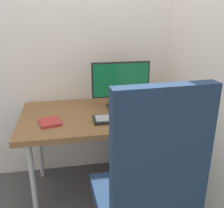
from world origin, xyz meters
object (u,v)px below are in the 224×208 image
at_px(monitor, 121,83).
at_px(coffee_mug, 179,110).
at_px(filing_cabinet, 150,152).
at_px(pen_holder, 168,101).
at_px(keyboard, 122,118).
at_px(office_chair, 147,189).
at_px(notebook, 50,122).
at_px(mouse, 163,115).

relative_size(monitor, coffee_mug, 4.36).
distance_m(filing_cabinet, pen_holder, 0.48).
xyz_separation_m(filing_cabinet, coffee_mug, (0.15, -0.17, 0.45)).
relative_size(keyboard, coffee_mug, 3.94).
bearing_deg(monitor, office_chair, -93.32).
height_order(filing_cabinet, coffee_mug, coffee_mug).
bearing_deg(notebook, filing_cabinet, -3.47).
distance_m(mouse, coffee_mug, 0.14).
xyz_separation_m(filing_cabinet, pen_holder, (0.15, 0.03, 0.46)).
distance_m(monitor, keyboard, 0.33).
relative_size(filing_cabinet, pen_holder, 3.65).
bearing_deg(keyboard, coffee_mug, 0.04).
relative_size(mouse, pen_holder, 0.53).
xyz_separation_m(monitor, notebook, (-0.57, -0.23, -0.20)).
xyz_separation_m(office_chair, coffee_mug, (0.45, 0.64, 0.17)).
relative_size(monitor, keyboard, 1.11).
relative_size(office_chair, keyboard, 2.77).
xyz_separation_m(mouse, notebook, (-0.84, 0.04, -0.01)).
distance_m(monitor, pen_holder, 0.44).
distance_m(keyboard, pen_holder, 0.49).
height_order(keyboard, mouse, mouse).
bearing_deg(pen_holder, keyboard, -155.68).
bearing_deg(notebook, office_chair, -65.90).
bearing_deg(mouse, office_chair, -122.48).
bearing_deg(notebook, pen_holder, -3.28).
bearing_deg(keyboard, mouse, -2.78).
xyz_separation_m(pen_holder, coffee_mug, (0.00, -0.20, -0.00)).
height_order(monitor, keyboard, monitor).
relative_size(office_chair, mouse, 13.49).
bearing_deg(monitor, notebook, -157.79).
height_order(mouse, notebook, mouse).
bearing_deg(notebook, mouse, -16.32).
distance_m(office_chair, notebook, 0.85).
height_order(keyboard, notebook, keyboard).
xyz_separation_m(office_chair, notebook, (-0.52, 0.67, 0.13)).
height_order(office_chair, filing_cabinet, office_chair).
distance_m(mouse, pen_holder, 0.25).
bearing_deg(filing_cabinet, coffee_mug, -47.99).
xyz_separation_m(keyboard, mouse, (0.32, -0.02, 0.01)).
relative_size(filing_cabinet, notebook, 3.86).
bearing_deg(coffee_mug, filing_cabinet, 132.01).
bearing_deg(keyboard, filing_cabinet, 30.12).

